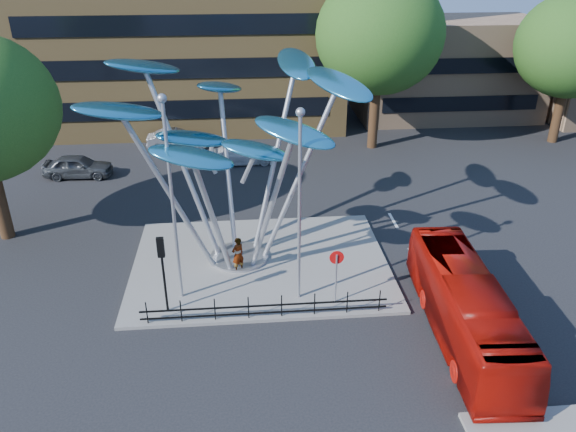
{
  "coord_description": "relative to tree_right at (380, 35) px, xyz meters",
  "views": [
    {
      "loc": [
        -1.73,
        -16.91,
        14.02
      ],
      "look_at": [
        0.13,
        4.0,
        3.54
      ],
      "focal_mm": 35.0,
      "sensor_mm": 36.0,
      "label": 1
    }
  ],
  "objects": [
    {
      "name": "ground",
      "position": [
        -8.0,
        -22.0,
        -8.04
      ],
      "size": [
        120.0,
        120.0,
        0.0
      ],
      "primitive_type": "plane",
      "color": "black",
      "rests_on": "ground"
    },
    {
      "name": "traffic_island",
      "position": [
        -9.0,
        -16.0,
        -7.96
      ],
      "size": [
        12.0,
        9.0,
        0.15
      ],
      "primitive_type": "cube",
      "color": "slate",
      "rests_on": "ground"
    },
    {
      "name": "low_building_near",
      "position": [
        8.0,
        8.0,
        -4.04
      ],
      "size": [
        15.0,
        8.0,
        8.0
      ],
      "primitive_type": "cube",
      "color": "tan",
      "rests_on": "ground"
    },
    {
      "name": "tree_right",
      "position": [
        0.0,
        0.0,
        0.0
      ],
      "size": [
        8.8,
        8.8,
        12.11
      ],
      "color": "black",
      "rests_on": "ground"
    },
    {
      "name": "tree_far",
      "position": [
        14.0,
        0.0,
        -0.93
      ],
      "size": [
        8.0,
        8.0,
        10.81
      ],
      "color": "black",
      "rests_on": "ground"
    },
    {
      "name": "leaf_sculpture",
      "position": [
        -10.07,
        -15.32,
        -1.16
      ],
      "size": [
        12.72,
        9.54,
        9.51
      ],
      "color": "#9EA0A5",
      "rests_on": "traffic_island"
    },
    {
      "name": "street_lamp_left",
      "position": [
        -12.5,
        -18.5,
        -2.68
      ],
      "size": [
        0.36,
        0.36,
        8.8
      ],
      "color": "#9EA0A5",
      "rests_on": "traffic_island"
    },
    {
      "name": "street_lamp_right",
      "position": [
        -7.5,
        -19.0,
        -2.94
      ],
      "size": [
        0.36,
        0.36,
        8.3
      ],
      "color": "#9EA0A5",
      "rests_on": "traffic_island"
    },
    {
      "name": "traffic_light_island",
      "position": [
        -13.0,
        -19.5,
        -5.42
      ],
      "size": [
        0.28,
        0.18,
        3.42
      ],
      "color": "black",
      "rests_on": "traffic_island"
    },
    {
      "name": "no_entry_sign_island",
      "position": [
        -6.0,
        -19.48,
        -6.22
      ],
      "size": [
        0.6,
        0.1,
        2.45
      ],
      "color": "#9EA0A5",
      "rests_on": "traffic_island"
    },
    {
      "name": "pedestrian_railing_front",
      "position": [
        -9.0,
        -20.3,
        -7.48
      ],
      "size": [
        10.0,
        0.06,
        1.0
      ],
      "color": "black",
      "rests_on": "traffic_island"
    },
    {
      "name": "red_bus",
      "position": [
        -1.4,
        -21.94,
        -6.71
      ],
      "size": [
        2.75,
        9.63,
        2.65
      ],
      "primitive_type": "imported",
      "rotation": [
        0.0,
        0.0,
        -0.06
      ],
      "color": "#9A0D07",
      "rests_on": "ground"
    },
    {
      "name": "pedestrian",
      "position": [
        -10.05,
        -16.68,
        -7.02
      ],
      "size": [
        0.75,
        0.7,
        1.73
      ],
      "primitive_type": "imported",
      "rotation": [
        0.0,
        0.0,
        3.76
      ],
      "color": "gray",
      "rests_on": "traffic_island"
    },
    {
      "name": "parked_car_left",
      "position": [
        -20.25,
        -4.0,
        -7.3
      ],
      "size": [
        4.39,
        1.92,
        1.47
      ],
      "primitive_type": "imported",
      "rotation": [
        0.0,
        0.0,
        1.53
      ],
      "color": "#404448",
      "rests_on": "ground"
    },
    {
      "name": "parked_car_mid",
      "position": [
        -14.36,
        0.96,
        -7.33
      ],
      "size": [
        4.36,
        1.7,
        1.41
      ],
      "primitive_type": "imported",
      "rotation": [
        0.0,
        0.0,
        1.62
      ],
      "color": "#9C9DA3",
      "rests_on": "ground"
    },
    {
      "name": "parked_car_right",
      "position": [
        -9.6,
        -2.46,
        -7.39
      ],
      "size": [
        4.57,
        2.07,
        1.3
      ],
      "primitive_type": "imported",
      "rotation": [
        0.0,
        0.0,
        1.63
      ],
      "color": "silver",
      "rests_on": "ground"
    }
  ]
}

